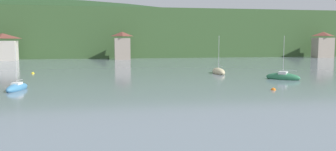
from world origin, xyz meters
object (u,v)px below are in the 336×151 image
Objects in this scene: mooring_buoy_mid at (273,90)px; shore_building_central at (122,46)px; sailboat_far_1 at (283,77)px; sailboat_far_5 at (218,72)px; sailboat_far_7 at (17,88)px; shore_building_eastcentral at (323,45)px; mooring_buoy_near at (33,74)px; shore_building_westcentral at (3,47)px.

shore_building_central is at bearing 102.03° from mooring_buoy_mid.
sailboat_far_1 is 0.98× the size of sailboat_far_5.
shore_building_central is 1.56× the size of sailboat_far_7.
mooring_buoy_mid is at bearing 99.95° from sailboat_far_1.
shore_building_eastcentral is at bearing -84.95° from sailboat_far_1.
shore_building_eastcentral is 72.22m from sailboat_far_1.
shore_building_central reaches higher than sailboat_far_1.
mooring_buoy_near is 0.98× the size of mooring_buoy_mid.
shore_building_eastcentral reaches higher than sailboat_far_5.
sailboat_far_1 is at bearing 55.81° from mooring_buoy_mid.
shore_building_eastcentral reaches higher than sailboat_far_1.
sailboat_far_7 is at bearing -83.09° from mooring_buoy_near.
sailboat_far_5 reaches higher than sailboat_far_7.
sailboat_far_5 reaches higher than mooring_buoy_mid.
shore_building_westcentral is 0.90× the size of shore_building_eastcentral.
shore_building_eastcentral is at bearing -0.07° from shore_building_westcentral.
shore_building_eastcentral is 83.67m from mooring_buoy_mid.
sailboat_far_1 is at bearing -46.46° from shore_building_westcentral.
sailboat_far_5 is 31.43m from mooring_buoy_near.
shore_building_westcentral is 14.05× the size of mooring_buoy_near.
shore_building_westcentral reaches higher than mooring_buoy_mid.
mooring_buoy_mid is at bearing -38.90° from mooring_buoy_near.
shore_building_central is at bearing 67.44° from mooring_buoy_near.
mooring_buoy_mid is at bearing 92.14° from sailboat_far_7.
sailboat_far_5 is at bearing -13.43° from sailboat_far_1.
shore_building_central is at bearing 178.90° from sailboat_far_7.
sailboat_far_7 is (18.46, -60.47, -3.43)m from shore_building_westcentral.
sailboat_far_1 is 11.87× the size of mooring_buoy_mid.
sailboat_far_5 is 12.16× the size of mooring_buoy_mid.
mooring_buoy_near is at bearing 83.82° from sailboat_far_5.
sailboat_far_5 reaches higher than mooring_buoy_near.
mooring_buoy_mid is (46.87, -65.61, -3.69)m from shore_building_westcentral.
shore_building_eastcentral is (65.86, 0.06, 0.13)m from shore_building_central.
shore_building_westcentral is 98.79m from shore_building_eastcentral.
sailboat_far_7 is at bearing 169.74° from mooring_buoy_mid.
sailboat_far_5 is at bearing -44.50° from shore_building_westcentral.
mooring_buoy_mid is at bearing -54.46° from shore_building_westcentral.
shore_building_central reaches higher than mooring_buoy_mid.
shore_building_eastcentral is at bearing 51.59° from mooring_buoy_mid.
sailboat_far_1 is at bearing -143.77° from sailboat_far_5.
shore_building_eastcentral is at bearing -44.53° from sailboat_far_5.
sailboat_far_7 is at bearing 120.33° from sailboat_far_5.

